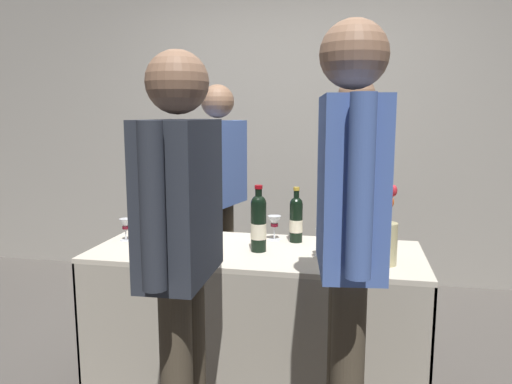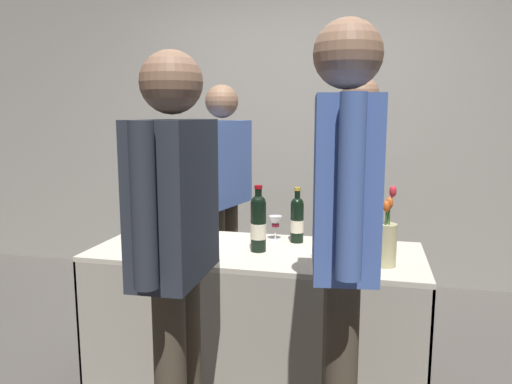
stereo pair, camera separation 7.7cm
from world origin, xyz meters
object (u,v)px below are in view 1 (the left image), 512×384
tasting_table (256,291)px  taster_foreground_right (349,217)px  vendor_presenter (354,183)px  wine_glass_near_taster (274,223)px  wine_glass_mid (125,225)px  flower_vase (387,239)px  featured_wine_bottle (366,222)px  display_bottle_0 (259,222)px  wine_glass_near_vendor (322,237)px

tasting_table → taster_foreground_right: taster_foreground_right is taller
vendor_presenter → taster_foreground_right: 1.38m
tasting_table → wine_glass_near_taster: wine_glass_near_taster is taller
wine_glass_mid → flower_vase: bearing=-6.8°
tasting_table → flower_vase: size_ratio=4.49×
featured_wine_bottle → vendor_presenter: 0.63m
wine_glass_mid → flower_vase: (1.38, -0.16, 0.03)m
wine_glass_mid → taster_foreground_right: size_ratio=0.07×
wine_glass_mid → display_bottle_0: bearing=-4.4°
featured_wine_bottle → taster_foreground_right: size_ratio=0.20×
wine_glass_mid → wine_glass_near_vendor: bearing=-4.2°
wine_glass_near_vendor → featured_wine_bottle: bearing=37.0°
wine_glass_near_taster → display_bottle_0: bearing=-100.3°
wine_glass_near_vendor → display_bottle_0: bearing=176.4°
featured_wine_bottle → wine_glass_near_taster: featured_wine_bottle is taller
tasting_table → taster_foreground_right: 0.97m
tasting_table → display_bottle_0: bearing=-55.8°
wine_glass_near_vendor → taster_foreground_right: (0.13, -0.60, 0.23)m
wine_glass_near_vendor → wine_glass_near_taster: (-0.28, 0.26, 0.00)m
featured_wine_bottle → display_bottle_0: bearing=-165.3°
wine_glass_mid → taster_foreground_right: bearing=-29.3°
taster_foreground_right → featured_wine_bottle: bearing=-13.4°
wine_glass_near_taster → flower_vase: bearing=-30.5°
display_bottle_0 → vendor_presenter: size_ratio=0.21×
tasting_table → display_bottle_0: display_bottle_0 is taller
wine_glass_near_taster → vendor_presenter: vendor_presenter is taller
wine_glass_near_taster → flower_vase: 0.67m
display_bottle_0 → wine_glass_near_vendor: 0.33m
flower_vase → vendor_presenter: 0.89m
wine_glass_near_vendor → wine_glass_mid: wine_glass_near_vendor is taller
vendor_presenter → wine_glass_near_vendor: bearing=-0.8°
wine_glass_near_taster → taster_foreground_right: 0.98m
featured_wine_bottle → vendor_presenter: (-0.07, 0.62, 0.12)m
wine_glass_near_vendor → taster_foreground_right: 0.66m
wine_glass_near_taster → vendor_presenter: size_ratio=0.08×
display_bottle_0 → wine_glass_near_vendor: display_bottle_0 is taller
tasting_table → featured_wine_bottle: featured_wine_bottle is taller
wine_glass_near_vendor → flower_vase: flower_vase is taller
wine_glass_near_vendor → flower_vase: size_ratio=0.37×
wine_glass_mid → flower_vase: 1.39m
taster_foreground_right → wine_glass_mid: bearing=53.4°
vendor_presenter → flower_vase: bearing=20.0°
tasting_table → flower_vase: (0.64, -0.13, 0.35)m
featured_wine_bottle → wine_glass_near_vendor: bearing=-143.0°
flower_vase → taster_foreground_right: bearing=-108.1°
featured_wine_bottle → wine_glass_mid: featured_wine_bottle is taller
wine_glass_mid → wine_glass_near_taster: (0.80, 0.18, 0.01)m
featured_wine_bottle → taster_foreground_right: (-0.08, -0.76, 0.18)m
wine_glass_near_vendor → wine_glass_near_taster: same height
tasting_table → taster_foreground_right: bearing=-53.9°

